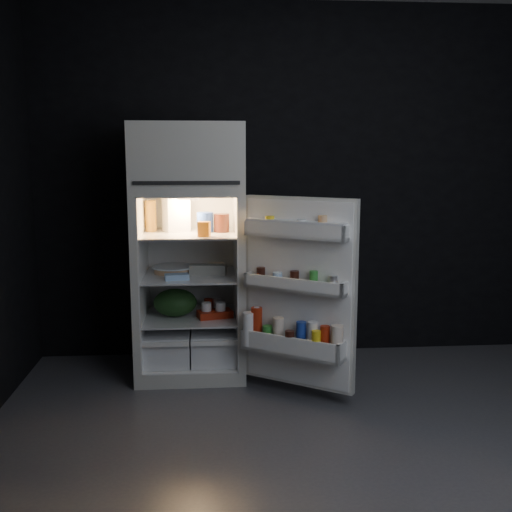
{
  "coord_description": "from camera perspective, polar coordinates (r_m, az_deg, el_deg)",
  "views": [
    {
      "loc": [
        -0.69,
        -2.93,
        1.57
      ],
      "look_at": [
        -0.37,
        1.0,
        0.9
      ],
      "focal_mm": 42.0,
      "sensor_mm": 36.0,
      "label": 1
    }
  ],
  "objects": [
    {
      "name": "fridge_door",
      "position": [
        3.81,
        3.94,
        -3.87
      ],
      "size": [
        0.7,
        0.56,
        1.22
      ],
      "color": "silver",
      "rests_on": "ground"
    },
    {
      "name": "mayo_jar",
      "position": [
        4.26,
        -4.86,
        3.22
      ],
      "size": [
        0.15,
        0.15,
        0.14
      ],
      "primitive_type": "cylinder",
      "rotation": [
        0.0,
        0.0,
        0.41
      ],
      "color": "#1C3898",
      "rests_on": "refrigerator"
    },
    {
      "name": "flat_package",
      "position": [
        4.12,
        -7.54,
        -1.98
      ],
      "size": [
        0.17,
        0.11,
        0.04
      ],
      "primitive_type": "cube",
      "rotation": [
        0.0,
        0.0,
        0.17
      ],
      "color": "#91B7E1",
      "rests_on": "refrigerator"
    },
    {
      "name": "small_can_silver",
      "position": [
        4.47,
        -3.77,
        -4.6
      ],
      "size": [
        0.08,
        0.08,
        0.09
      ],
      "primitive_type": "cylinder",
      "rotation": [
        0.0,
        0.0,
        -0.35
      ],
      "color": "white",
      "rests_on": "refrigerator"
    },
    {
      "name": "produce_bag",
      "position": [
        4.33,
        -7.7,
        -4.42
      ],
      "size": [
        0.31,
        0.26,
        0.2
      ],
      "primitive_type": "ellipsoid",
      "rotation": [
        0.0,
        0.0,
        -0.0
      ],
      "color": "#193815",
      "rests_on": "refrigerator"
    },
    {
      "name": "jam_jar",
      "position": [
        4.25,
        -3.3,
        3.16
      ],
      "size": [
        0.14,
        0.14,
        0.13
      ],
      "primitive_type": "cylinder",
      "rotation": [
        0.0,
        0.0,
        -0.34
      ],
      "color": "black",
      "rests_on": "refrigerator"
    },
    {
      "name": "small_carton",
      "position": [
        4.03,
        -4.97,
        2.57
      ],
      "size": [
        0.09,
        0.08,
        0.1
      ],
      "primitive_type": "cube",
      "rotation": [
        0.0,
        0.0,
        -0.23
      ],
      "color": "#CA6E17",
      "rests_on": "refrigerator"
    },
    {
      "name": "amber_bottle",
      "position": [
        4.34,
        -10.0,
        3.77
      ],
      "size": [
        0.11,
        0.11,
        0.22
      ],
      "primitive_type": "cylinder",
      "rotation": [
        0.0,
        0.0,
        0.43
      ],
      "color": "#C2801F",
      "rests_on": "refrigerator"
    },
    {
      "name": "yogurt_tray",
      "position": [
        4.28,
        -3.93,
        -5.53
      ],
      "size": [
        0.26,
        0.18,
        0.05
      ],
      "primitive_type": "cube",
      "rotation": [
        0.0,
        0.0,
        0.24
      ],
      "color": "#9D220D",
      "rests_on": "refrigerator"
    },
    {
      "name": "wrapped_pkg",
      "position": [
        4.44,
        -3.77,
        -1.01
      ],
      "size": [
        0.13,
        0.11,
        0.05
      ],
      "primitive_type": "cube",
      "rotation": [
        0.0,
        0.0,
        0.15
      ],
      "color": "beige",
      "rests_on": "refrigerator"
    },
    {
      "name": "milk_jug",
      "position": [
        4.32,
        -7.63,
        3.93
      ],
      "size": [
        0.21,
        0.21,
        0.24
      ],
      "primitive_type": "cube",
      "rotation": [
        0.0,
        0.0,
        0.35
      ],
      "color": "white",
      "rests_on": "refrigerator"
    },
    {
      "name": "pie",
      "position": [
        4.36,
        -7.88,
        -1.33
      ],
      "size": [
        0.28,
        0.28,
        0.04
      ],
      "primitive_type": "cylinder",
      "rotation": [
        0.0,
        0.0,
        0.02
      ],
      "color": "tan",
      "rests_on": "refrigerator"
    },
    {
      "name": "small_can_red",
      "position": [
        4.46,
        -4.56,
        -4.66
      ],
      "size": [
        0.08,
        0.08,
        0.09
      ],
      "primitive_type": "cylinder",
      "rotation": [
        0.0,
        0.0,
        0.43
      ],
      "color": "#9D220D",
      "rests_on": "refrigerator"
    },
    {
      "name": "refrigerator",
      "position": [
        4.29,
        -6.34,
        1.36
      ],
      "size": [
        0.76,
        0.71,
        1.78
      ],
      "color": "silver",
      "rests_on": "ground"
    },
    {
      "name": "floor",
      "position": [
        3.39,
        8.01,
        -18.02
      ],
      "size": [
        4.0,
        3.4,
        0.0
      ],
      "primitive_type": "cube",
      "color": "#4B4B50",
      "rests_on": "ground"
    },
    {
      "name": "wall_back",
      "position": [
        4.68,
        3.86,
        6.93
      ],
      "size": [
        4.0,
        0.0,
        2.7
      ],
      "primitive_type": "cube",
      "color": "black",
      "rests_on": "ground"
    },
    {
      "name": "egg_carton",
      "position": [
        4.28,
        -4.59,
        -1.29
      ],
      "size": [
        0.27,
        0.14,
        0.07
      ],
      "primitive_type": "cube",
      "rotation": [
        0.0,
        0.0,
        -0.16
      ],
      "color": "gray",
      "rests_on": "refrigerator"
    }
  ]
}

